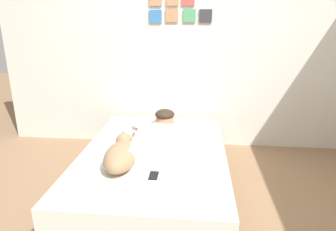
# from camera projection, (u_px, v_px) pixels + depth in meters

# --- Properties ---
(ground_plane) EXTENTS (12.74, 12.74, 0.00)m
(ground_plane) POSITION_uv_depth(u_px,v_px,m) (166.00, 221.00, 2.35)
(ground_plane) COLOR #8C6B4C
(back_wall) EXTENTS (4.37, 0.12, 2.50)m
(back_wall) POSITION_uv_depth(u_px,v_px,m) (180.00, 43.00, 3.51)
(back_wall) COLOR silver
(back_wall) RESTS_ON ground
(bed) EXTENTS (1.34, 1.97, 0.37)m
(bed) POSITION_uv_depth(u_px,v_px,m) (154.00, 169.00, 2.78)
(bed) COLOR #726051
(bed) RESTS_ON ground
(pillow) EXTENTS (0.52, 0.32, 0.11)m
(pillow) POSITION_uv_depth(u_px,v_px,m) (156.00, 125.00, 3.25)
(pillow) COLOR white
(pillow) RESTS_ON bed
(person_lying) EXTENTS (0.43, 0.92, 0.27)m
(person_lying) POSITION_uv_depth(u_px,v_px,m) (161.00, 138.00, 2.75)
(person_lying) COLOR silver
(person_lying) RESTS_ON bed
(dog) EXTENTS (0.26, 0.57, 0.21)m
(dog) POSITION_uv_depth(u_px,v_px,m) (122.00, 154.00, 2.42)
(dog) COLOR #9E7A56
(dog) RESTS_ON bed
(coffee_cup) EXTENTS (0.12, 0.09, 0.07)m
(coffee_cup) POSITION_uv_depth(u_px,v_px,m) (172.00, 134.00, 3.01)
(coffee_cup) COLOR white
(coffee_cup) RESTS_ON bed
(cell_phone) EXTENTS (0.07, 0.14, 0.01)m
(cell_phone) POSITION_uv_depth(u_px,v_px,m) (154.00, 175.00, 2.29)
(cell_phone) COLOR black
(cell_phone) RESTS_ON bed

